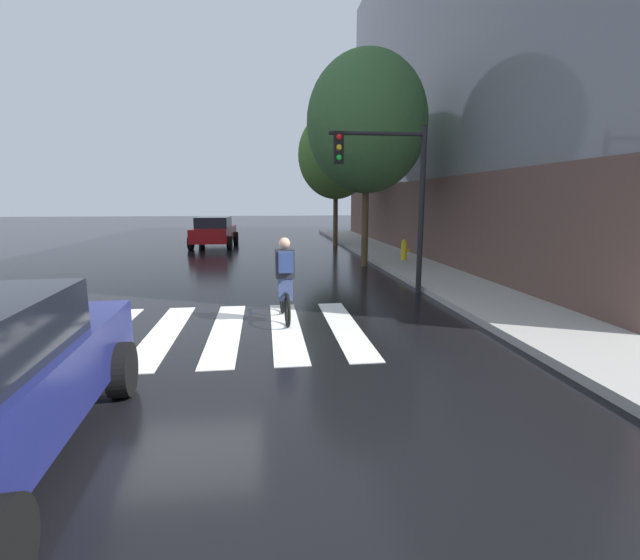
# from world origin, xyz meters

# --- Properties ---
(ground_plane) EXTENTS (120.00, 120.00, 0.00)m
(ground_plane) POSITION_xyz_m (0.00, 0.00, 0.00)
(ground_plane) COLOR black
(sidewalk) EXTENTS (6.50, 50.00, 0.15)m
(sidewalk) POSITION_xyz_m (8.75, 0.00, 0.07)
(sidewalk) COLOR #9E9B93
(sidewalk) RESTS_ON ground
(crosswalk_stripes) EXTENTS (7.25, 3.86, 0.01)m
(crosswalk_stripes) POSITION_xyz_m (-0.47, 0.00, 0.01)
(crosswalk_stripes) COLOR silver
(crosswalk_stripes) RESTS_ON ground
(sedan_mid) EXTENTS (2.26, 4.54, 1.54)m
(sedan_mid) POSITION_xyz_m (-1.18, 15.34, 0.79)
(sedan_mid) COLOR maroon
(sedan_mid) RESTS_ON ground
(cyclist) EXTENTS (0.37, 1.71, 1.69)m
(cyclist) POSITION_xyz_m (1.77, 0.54, 0.84)
(cyclist) COLOR black
(cyclist) RESTS_ON ground
(traffic_light_near) EXTENTS (2.47, 0.28, 4.20)m
(traffic_light_near) POSITION_xyz_m (4.55, 2.92, 2.86)
(traffic_light_near) COLOR black
(traffic_light_near) RESTS_ON ground
(fire_hydrant) EXTENTS (0.33, 0.22, 0.78)m
(fire_hydrant) POSITION_xyz_m (6.65, 8.09, 0.53)
(fire_hydrant) COLOR gold
(fire_hydrant) RESTS_ON sidewalk
(street_tree_near) EXTENTS (4.19, 4.19, 7.44)m
(street_tree_near) POSITION_xyz_m (5.02, 7.67, 5.03)
(street_tree_near) COLOR #4C3823
(street_tree_near) RESTS_ON ground
(street_tree_mid) EXTENTS (3.87, 3.87, 6.88)m
(street_tree_mid) POSITION_xyz_m (5.12, 14.95, 4.65)
(street_tree_mid) COLOR #4C3823
(street_tree_mid) RESTS_ON ground
(corner_building) EXTENTS (18.07, 25.41, 14.85)m
(corner_building) POSITION_xyz_m (16.73, 11.10, 7.37)
(corner_building) COLOR brown
(corner_building) RESTS_ON ground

